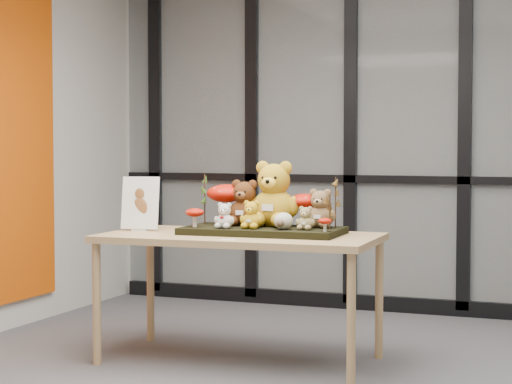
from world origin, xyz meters
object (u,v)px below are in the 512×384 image
at_px(bear_tan_back, 320,206).
at_px(mushroom_back_left, 227,202).
at_px(bear_brown_medium, 245,200).
at_px(bear_white_bow, 225,214).
at_px(mushroom_front_left, 195,217).
at_px(bear_beige_small, 306,217).
at_px(sign_holder, 140,205).
at_px(plush_cream_hedgehog, 283,220).
at_px(diorama_tray, 263,231).
at_px(mushroom_back_right, 305,208).
at_px(bear_small_yellow, 252,213).
at_px(mushroom_front_right, 325,224).
at_px(display_table, 240,245).
at_px(bear_pooh_yellow, 274,190).

relative_size(bear_tan_back, mushroom_back_left, 0.93).
bearing_deg(bear_brown_medium, mushroom_back_left, 159.86).
height_order(bear_white_bow, mushroom_front_left, bear_white_bow).
relative_size(bear_brown_medium, bear_beige_small, 2.03).
bearing_deg(sign_holder, mushroom_back_left, 8.99).
bearing_deg(mushroom_back_left, plush_cream_hedgehog, -24.59).
height_order(diorama_tray, mushroom_back_right, mushroom_back_right).
bearing_deg(mushroom_front_left, bear_small_yellow, 4.08).
relative_size(mushroom_back_left, mushroom_back_right, 1.26).
height_order(bear_beige_small, mushroom_back_right, mushroom_back_right).
relative_size(diorama_tray, bear_white_bow, 5.60).
distance_m(plush_cream_hedgehog, mushroom_front_right, 0.27).
relative_size(plush_cream_hedgehog, mushroom_back_right, 0.51).
xyz_separation_m(display_table, mushroom_back_right, (0.34, 0.22, 0.22)).
height_order(bear_small_yellow, mushroom_back_right, mushroom_back_right).
bearing_deg(bear_white_bow, bear_brown_medium, 77.24).
height_order(bear_pooh_yellow, bear_white_bow, bear_pooh_yellow).
distance_m(bear_white_bow, mushroom_back_right, 0.51).
bearing_deg(mushroom_back_left, bear_brown_medium, -18.27).
relative_size(bear_white_bow, sign_holder, 0.50).
bearing_deg(mushroom_back_right, bear_brown_medium, -166.01).
relative_size(plush_cream_hedgehog, mushroom_front_left, 0.89).
distance_m(mushroom_back_left, mushroom_front_left, 0.28).
bearing_deg(sign_holder, bear_small_yellow, -13.40).
xyz_separation_m(mushroom_back_left, mushroom_front_left, (-0.11, -0.25, -0.08)).
height_order(display_table, mushroom_front_left, mushroom_front_left).
xyz_separation_m(bear_pooh_yellow, bear_white_bow, (-0.22, -0.25, -0.14)).
height_order(bear_tan_back, sign_holder, sign_holder).
bearing_deg(mushroom_back_left, sign_holder, -160.47).
relative_size(bear_tan_back, bear_beige_small, 1.68).
distance_m(bear_tan_back, bear_white_bow, 0.58).
height_order(bear_pooh_yellow, bear_small_yellow, bear_pooh_yellow).
height_order(diorama_tray, bear_brown_medium, bear_brown_medium).
xyz_separation_m(bear_brown_medium, bear_beige_small, (0.44, -0.13, -0.08)).
bearing_deg(mushroom_front_left, bear_white_bow, -4.17).
bearing_deg(mushroom_front_left, mushroom_back_left, 66.72).
relative_size(display_table, bear_pooh_yellow, 3.82).
xyz_separation_m(diorama_tray, bear_pooh_yellow, (0.03, 0.10, 0.24)).
bearing_deg(bear_beige_small, bear_brown_medium, 161.37).
distance_m(display_table, mushroom_front_right, 0.58).
bearing_deg(mushroom_front_right, bear_pooh_yellow, 149.88).
height_order(plush_cream_hedgehog, mushroom_front_left, mushroom_front_left).
distance_m(diorama_tray, plush_cream_hedgehog, 0.21).
bearing_deg(bear_beige_small, mushroom_front_right, -25.89).
height_order(mushroom_back_right, mushroom_front_left, mushroom_back_right).
height_order(mushroom_back_left, mushroom_front_left, mushroom_back_left).
height_order(bear_pooh_yellow, mushroom_front_right, bear_pooh_yellow).
bearing_deg(bear_white_bow, mushroom_front_left, 173.96).
distance_m(bear_white_bow, mushroom_back_left, 0.29).
distance_m(bear_white_bow, plush_cream_hedgehog, 0.36).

